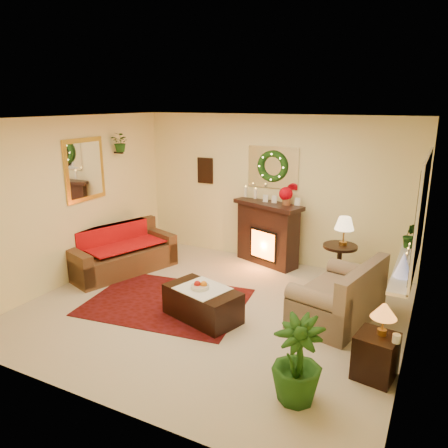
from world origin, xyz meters
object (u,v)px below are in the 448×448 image
at_px(side_table_round, 339,267).
at_px(loveseat, 338,289).
at_px(fireplace, 268,234).
at_px(end_table_square, 376,354).
at_px(sofa, 121,247).
at_px(coffee_table, 203,304).

bearing_deg(side_table_round, loveseat, -78.01).
xyz_separation_m(fireplace, side_table_round, (1.37, -0.46, -0.23)).
xyz_separation_m(side_table_round, end_table_square, (0.88, -2.18, -0.05)).
xyz_separation_m(loveseat, side_table_round, (-0.22, 1.06, -0.10)).
distance_m(loveseat, end_table_square, 1.31).
bearing_deg(fireplace, end_table_square, -30.04).
height_order(sofa, fireplace, fireplace).
xyz_separation_m(sofa, loveseat, (3.65, -0.02, -0.01)).
relative_size(sofa, end_table_square, 3.63).
bearing_deg(side_table_round, fireplace, 161.35).
bearing_deg(loveseat, side_table_round, 114.39).
height_order(sofa, loveseat, loveseat).
bearing_deg(sofa, side_table_round, 36.01).
bearing_deg(loveseat, sofa, -167.94).
distance_m(loveseat, coffee_table, 1.81).
bearing_deg(sofa, end_table_square, 4.26).
height_order(fireplace, loveseat, fireplace).
height_order(loveseat, side_table_round, loveseat).
distance_m(side_table_round, coffee_table, 2.33).
height_order(loveseat, end_table_square, loveseat).
height_order(end_table_square, coffee_table, end_table_square).
bearing_deg(fireplace, coffee_table, -70.43).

